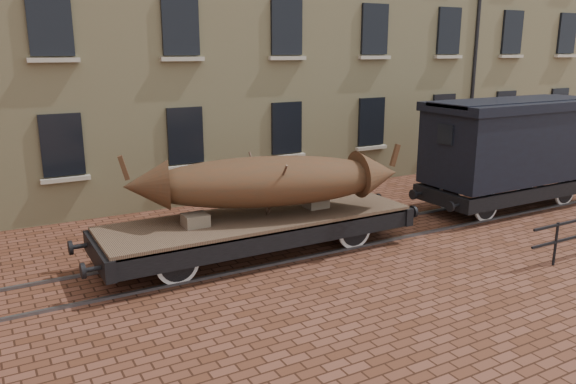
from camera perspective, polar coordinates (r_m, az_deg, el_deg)
ground at (r=14.56m, az=5.97°, el=-4.70°), size 90.00×90.00×0.00m
rail_track at (r=14.55m, az=5.97°, el=-4.58°), size 30.00×1.52×0.06m
flatcar_wagon at (r=13.10m, az=-2.96°, el=-3.27°), size 8.19×2.22×1.24m
iron_boat at (r=12.93m, az=-2.13°, el=1.13°), size 6.46×3.25×1.56m
goods_van at (r=18.14m, az=21.87°, el=4.84°), size 6.37×2.32×3.29m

